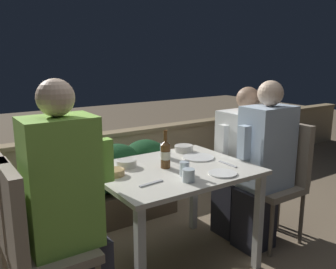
{
  "coord_description": "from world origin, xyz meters",
  "views": [
    {
      "loc": [
        -1.31,
        -1.89,
        1.48
      ],
      "look_at": [
        0.0,
        0.06,
        0.95
      ],
      "focal_mm": 38.0,
      "sensor_mm": 36.0,
      "label": 1
    }
  ],
  "objects": [
    {
      "name": "ground_plane",
      "position": [
        0.0,
        0.0,
        0.0
      ],
      "size": [
        16.0,
        16.0,
        0.0
      ],
      "primitive_type": "plane",
      "color": "#847056"
    },
    {
      "name": "planter_hedge",
      "position": [
        -0.0,
        0.87,
        0.39
      ],
      "size": [
        1.07,
        0.47,
        0.71
      ],
      "color": "brown",
      "rests_on": "ground_plane"
    },
    {
      "name": "bowl_0",
      "position": [
        -0.25,
        0.2,
        0.76
      ],
      "size": [
        0.14,
        0.14,
        0.05
      ],
      "color": "beige",
      "rests_on": "dining_table"
    },
    {
      "name": "glass_cup_0",
      "position": [
        -0.04,
        -0.18,
        0.78
      ],
      "size": [
        0.06,
        0.06,
        0.09
      ],
      "color": "silver",
      "rests_on": "dining_table"
    },
    {
      "name": "glass_cup_1",
      "position": [
        -0.07,
        -0.27,
        0.77
      ],
      "size": [
        0.08,
        0.08,
        0.08
      ],
      "color": "silver",
      "rests_on": "dining_table"
    },
    {
      "name": "bowl_2",
      "position": [
        0.31,
        0.3,
        0.76
      ],
      "size": [
        0.15,
        0.15,
        0.05
      ],
      "color": "beige",
      "rests_on": "dining_table"
    },
    {
      "name": "beer_bottle",
      "position": [
        -0.04,
        0.03,
        0.83
      ],
      "size": [
        0.07,
        0.07,
        0.26
      ],
      "color": "brown",
      "rests_on": "dining_table"
    },
    {
      "name": "chair_right_near",
      "position": [
        0.94,
        -0.14,
        0.58
      ],
      "size": [
        0.42,
        0.41,
        0.96
      ],
      "color": "gray",
      "rests_on": "ground_plane"
    },
    {
      "name": "person_green_blouse",
      "position": [
        -0.77,
        -0.13,
        0.69
      ],
      "size": [
        0.47,
        0.26,
        1.37
      ],
      "color": "#282833",
      "rests_on": "ground_plane"
    },
    {
      "name": "plate_1",
      "position": [
        0.29,
        0.09,
        0.74
      ],
      "size": [
        0.23,
        0.23,
        0.01
      ],
      "color": "white",
      "rests_on": "dining_table"
    },
    {
      "name": "person_blue_shirt",
      "position": [
        0.74,
        -0.14,
        0.66
      ],
      "size": [
        0.48,
        0.26,
        1.3
      ],
      "color": "#282833",
      "rests_on": "ground_plane"
    },
    {
      "name": "chair_right_far",
      "position": [
        0.99,
        0.12,
        0.58
      ],
      "size": [
        0.42,
        0.41,
        0.96
      ],
      "color": "gray",
      "rests_on": "ground_plane"
    },
    {
      "name": "chair_left_far",
      "position": [
        -0.98,
        0.14,
        0.58
      ],
      "size": [
        0.42,
        0.41,
        0.96
      ],
      "color": "gray",
      "rests_on": "ground_plane"
    },
    {
      "name": "fork_0",
      "position": [
        -0.29,
        -0.18,
        0.73
      ],
      "size": [
        0.17,
        0.04,
        0.01
      ],
      "color": "silver",
      "rests_on": "dining_table"
    },
    {
      "name": "plate_0",
      "position": [
        0.19,
        -0.29,
        0.74
      ],
      "size": [
        0.18,
        0.18,
        0.01
      ],
      "color": "white",
      "rests_on": "dining_table"
    },
    {
      "name": "dining_table",
      "position": [
        0.0,
        0.0,
        0.64
      ],
      "size": [
        1.04,
        0.82,
        0.73
      ],
      "color": "silver",
      "rests_on": "ground_plane"
    },
    {
      "name": "glass_cup_2",
      "position": [
        0.09,
        0.24,
        0.78
      ],
      "size": [
        0.07,
        0.07,
        0.11
      ],
      "color": "silver",
      "rests_on": "dining_table"
    },
    {
      "name": "parapet_wall",
      "position": [
        0.0,
        1.64,
        0.33
      ],
      "size": [
        9.0,
        0.18,
        0.65
      ],
      "color": "tan",
      "rests_on": "ground_plane"
    },
    {
      "name": "person_white_polo",
      "position": [
        0.79,
        0.12,
        0.61
      ],
      "size": [
        0.52,
        0.26,
        1.23
      ],
      "color": "#282833",
      "rests_on": "ground_plane"
    },
    {
      "name": "fork_1",
      "position": [
        0.36,
        -0.15,
        0.73
      ],
      "size": [
        0.02,
        0.17,
        0.01
      ],
      "color": "silver",
      "rests_on": "dining_table"
    },
    {
      "name": "bowl_1",
      "position": [
        -0.4,
        0.08,
        0.75
      ],
      "size": [
        0.14,
        0.14,
        0.04
      ],
      "color": "tan",
      "rests_on": "dining_table"
    },
    {
      "name": "chair_left_near",
      "position": [
        -0.97,
        -0.13,
        0.58
      ],
      "size": [
        0.42,
        0.41,
        0.96
      ],
      "color": "gray",
      "rests_on": "ground_plane"
    }
  ]
}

